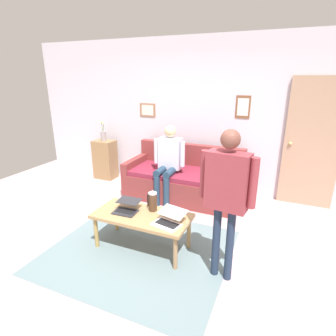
% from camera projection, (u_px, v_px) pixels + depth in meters
% --- Properties ---
extents(ground_plane, '(7.68, 7.68, 0.00)m').
position_uv_depth(ground_plane, '(144.00, 245.00, 3.49)').
color(ground_plane, '#BD9EA0').
extents(area_rug, '(2.12, 1.85, 0.01)m').
position_uv_depth(area_rug, '(139.00, 251.00, 3.38)').
color(area_rug, slate).
rests_on(area_rug, ground_plane).
extents(back_wall, '(7.04, 0.11, 2.70)m').
position_uv_depth(back_wall, '(199.00, 116.00, 4.98)').
color(back_wall, silver).
rests_on(back_wall, ground_plane).
extents(interior_door, '(0.82, 0.09, 2.05)m').
position_uv_depth(interior_door, '(312.00, 144.00, 4.30)').
color(interior_door, tan).
rests_on(interior_door, ground_plane).
extents(couch, '(1.96, 0.90, 0.88)m').
position_uv_depth(couch, '(184.00, 180.00, 4.82)').
color(couch, brown).
rests_on(couch, ground_plane).
extents(coffee_table, '(1.18, 0.56, 0.45)m').
position_uv_depth(coffee_table, '(142.00, 218.00, 3.34)').
color(coffee_table, '#A88152').
rests_on(coffee_table, ground_plane).
extents(laptop_left, '(0.30, 0.33, 0.12)m').
position_uv_depth(laptop_left, '(127.00, 208.00, 3.39)').
color(laptop_left, '#28282D').
rests_on(laptop_left, coffee_table).
extents(laptop_center, '(0.38, 0.39, 0.14)m').
position_uv_depth(laptop_center, '(169.00, 220.00, 3.11)').
color(laptop_center, silver).
rests_on(laptop_center, coffee_table).
extents(french_press, '(0.13, 0.11, 0.27)m').
position_uv_depth(french_press, '(153.00, 201.00, 3.39)').
color(french_press, '#4C3323').
rests_on(french_press, coffee_table).
extents(side_shelf, '(0.42, 0.32, 0.79)m').
position_uv_depth(side_shelf, '(105.00, 159.00, 5.71)').
color(side_shelf, olive).
rests_on(side_shelf, ground_plane).
extents(flower_vase, '(0.11, 0.11, 0.38)m').
position_uv_depth(flower_vase, '(103.00, 135.00, 5.54)').
color(flower_vase, gray).
rests_on(flower_vase, side_shelf).
extents(person_standing, '(0.57, 0.23, 1.59)m').
position_uv_depth(person_standing, '(227.00, 188.00, 2.64)').
color(person_standing, '#212F47').
rests_on(person_standing, ground_plane).
extents(person_seated, '(0.55, 0.51, 1.28)m').
position_uv_depth(person_seated, '(168.00, 159.00, 4.56)').
color(person_seated, navy).
rests_on(person_seated, ground_plane).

